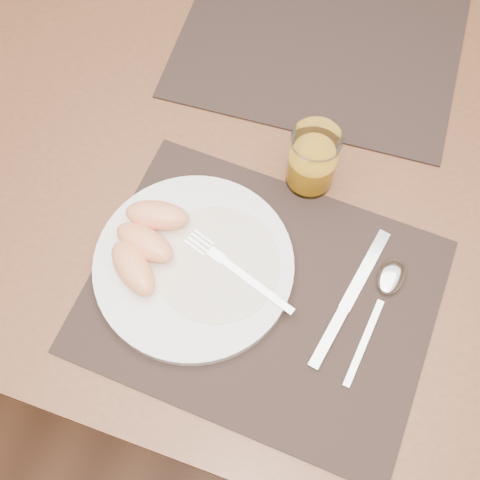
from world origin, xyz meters
name	(u,v)px	position (x,y,z in m)	size (l,w,h in m)	color
ground	(268,311)	(0.00, 0.00, 0.00)	(5.00, 5.00, 0.00)	#57321D
table	(286,185)	(0.00, 0.00, 0.67)	(1.40, 0.90, 0.75)	brown
placemat_near	(261,295)	(0.03, -0.22, 0.75)	(0.45, 0.35, 0.00)	#2D201C
placemat_far	(319,45)	(-0.02, 0.22, 0.75)	(0.45, 0.35, 0.00)	#2D201C
plate	(194,265)	(-0.07, -0.21, 0.76)	(0.27, 0.27, 0.02)	white
plate_dressing	(217,263)	(-0.04, -0.20, 0.77)	(0.17, 0.17, 0.00)	white
fork	(230,266)	(-0.02, -0.20, 0.77)	(0.17, 0.07, 0.00)	silver
knife	(344,309)	(0.14, -0.20, 0.76)	(0.06, 0.22, 0.01)	silver
spoon	(387,286)	(0.18, -0.15, 0.76)	(0.04, 0.19, 0.01)	silver
juice_glass	(312,162)	(0.04, -0.03, 0.80)	(0.07, 0.07, 0.10)	white
grapefruit_wedges	(145,242)	(-0.14, -0.21, 0.79)	(0.10, 0.15, 0.04)	#FCA067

